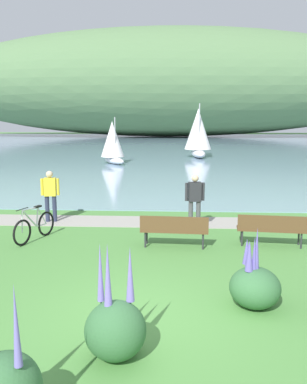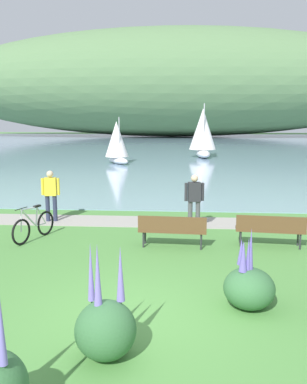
# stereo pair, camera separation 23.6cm
# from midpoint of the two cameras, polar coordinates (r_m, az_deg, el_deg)

# --- Properties ---
(ground_plane) EXTENTS (200.00, 200.00, 0.00)m
(ground_plane) POSITION_cam_midpoint_polar(r_m,az_deg,el_deg) (7.40, -2.24, -17.01)
(ground_plane) COLOR #518E42
(bay_water) EXTENTS (180.00, 80.00, 0.04)m
(bay_water) POSITION_cam_midpoint_polar(r_m,az_deg,el_deg) (54.88, 3.37, 6.59)
(bay_water) COLOR #7A99B2
(bay_water) RESTS_ON ground
(distant_hillside) EXTENTS (93.42, 28.00, 20.42)m
(distant_hillside) POSITION_cam_midpoint_polar(r_m,az_deg,el_deg) (81.56, 2.71, 14.94)
(distant_hillside) COLOR #567A4C
(distant_hillside) RESTS_ON bay_water
(shoreline_path) EXTENTS (60.00, 1.50, 0.01)m
(shoreline_path) POSITION_cam_midpoint_polar(r_m,az_deg,el_deg) (13.63, 0.86, -4.19)
(shoreline_path) COLOR #A39E93
(shoreline_path) RESTS_ON ground
(park_bench_near_camera) EXTENTS (1.84, 0.66, 0.88)m
(park_bench_near_camera) POSITION_cam_midpoint_polar(r_m,az_deg,el_deg) (11.36, 16.57, -4.85)
(park_bench_near_camera) COLOR brown
(park_bench_near_camera) RESTS_ON ground
(park_bench_further_along) EXTENTS (1.82, 0.58, 0.88)m
(park_bench_further_along) POSITION_cam_midpoint_polar(r_m,az_deg,el_deg) (10.86, 3.27, -5.12)
(park_bench_further_along) COLOR brown
(park_bench_further_along) RESTS_ON ground
(bicycle_leaning_near_bench) EXTENTS (0.63, 1.69, 1.01)m
(bicycle_leaning_near_bench) POSITION_cam_midpoint_polar(r_m,az_deg,el_deg) (12.02, -15.85, -4.61)
(bicycle_leaning_near_bench) COLOR black
(bicycle_leaning_near_bench) RESTS_ON ground
(person_at_shoreline) EXTENTS (0.61, 0.27, 1.71)m
(person_at_shoreline) POSITION_cam_midpoint_polar(r_m,az_deg,el_deg) (13.92, -13.70, -0.08)
(person_at_shoreline) COLOR #282D47
(person_at_shoreline) RESTS_ON ground
(person_on_the_grass) EXTENTS (0.60, 0.28, 1.71)m
(person_on_the_grass) POSITION_cam_midpoint_polar(r_m,az_deg,el_deg) (12.62, 6.25, -0.88)
(person_on_the_grass) COLOR #4C4C51
(person_on_the_grass) RESTS_ON ground
(echium_bush_mid_cluster) EXTENTS (0.88, 0.88, 1.72)m
(echium_bush_mid_cluster) POSITION_cam_midpoint_polar(r_m,az_deg,el_deg) (6.13, -5.56, -18.29)
(echium_bush_mid_cluster) COLOR #386B3D
(echium_bush_mid_cluster) RESTS_ON ground
(echium_bush_far_cluster) EXTENTS (0.92, 0.92, 1.50)m
(echium_bush_far_cluster) POSITION_cam_midpoint_polar(r_m,az_deg,el_deg) (7.75, 14.04, -12.59)
(echium_bush_far_cluster) COLOR #386B3D
(echium_bush_far_cluster) RESTS_ON ground
(sailboat_nearest_to_shore) EXTENTS (2.58, 4.08, 4.69)m
(sailboat_nearest_to_shore) POSITION_cam_midpoint_polar(r_m,az_deg,el_deg) (36.79, 7.09, 8.29)
(sailboat_nearest_to_shore) COLOR white
(sailboat_nearest_to_shore) RESTS_ON bay_water
(sailboat_mid_bay) EXTENTS (2.53, 2.96, 3.50)m
(sailboat_mid_bay) POSITION_cam_midpoint_polar(r_m,az_deg,el_deg) (31.37, -4.93, 7.00)
(sailboat_mid_bay) COLOR white
(sailboat_mid_bay) RESTS_ON bay_water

